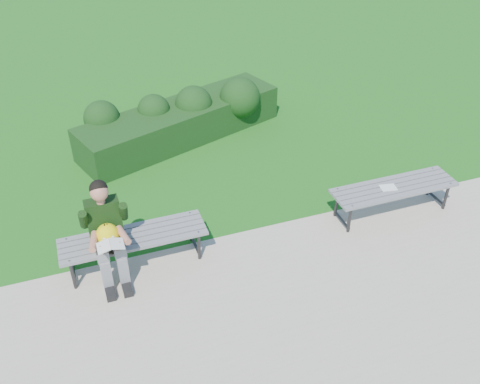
% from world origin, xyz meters
% --- Properties ---
extents(ground, '(80.00, 80.00, 0.00)m').
position_xyz_m(ground, '(0.00, 0.00, 0.00)').
color(ground, '#2D6F22').
rests_on(ground, ground).
extents(walkway, '(30.00, 3.50, 0.02)m').
position_xyz_m(walkway, '(0.00, -1.75, 0.01)').
color(walkway, beige).
rests_on(walkway, ground).
extents(hedge, '(3.78, 2.08, 0.93)m').
position_xyz_m(hedge, '(-0.10, 2.87, 0.39)').
color(hedge, '#15410F').
rests_on(hedge, ground).
extents(bench_left, '(1.80, 0.50, 0.46)m').
position_xyz_m(bench_left, '(-1.51, -0.13, 0.42)').
color(bench_left, gray).
rests_on(bench_left, walkway).
extents(bench_right, '(1.80, 0.50, 0.46)m').
position_xyz_m(bench_right, '(2.12, -0.29, 0.42)').
color(bench_right, gray).
rests_on(bench_right, walkway).
extents(seated_boy, '(0.56, 0.76, 1.31)m').
position_xyz_m(seated_boy, '(-1.81, -0.22, 0.71)').
color(seated_boy, gray).
rests_on(seated_boy, walkway).
extents(paper_sheet, '(0.24, 0.20, 0.01)m').
position_xyz_m(paper_sheet, '(2.02, -0.29, 0.47)').
color(paper_sheet, white).
rests_on(paper_sheet, bench_right).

